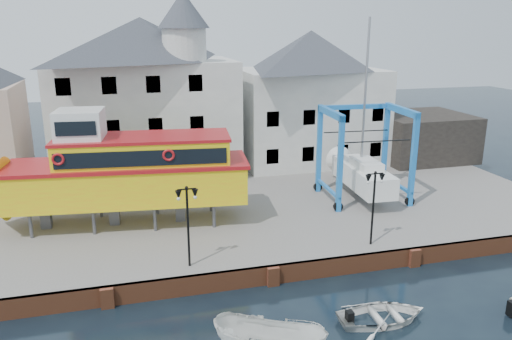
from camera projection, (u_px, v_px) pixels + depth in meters
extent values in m
plane|color=black|center=(273.00, 285.00, 25.18)|extent=(140.00, 140.00, 0.00)
cube|color=slate|center=(228.00, 203.00, 35.25)|extent=(44.00, 22.00, 1.00)
cube|color=brown|center=(272.00, 275.00, 25.15)|extent=(44.00, 0.25, 1.00)
cube|color=brown|center=(107.00, 298.00, 23.01)|extent=(0.60, 0.36, 1.00)
cube|color=brown|center=(273.00, 276.00, 25.00)|extent=(0.60, 0.36, 1.00)
cube|color=brown|center=(414.00, 258.00, 26.98)|extent=(0.60, 0.36, 1.00)
cube|color=beige|center=(146.00, 118.00, 39.57)|extent=(14.00, 8.00, 9.00)
pyramid|color=#323540|center=(141.00, 39.00, 37.86)|extent=(14.00, 8.00, 3.20)
cube|color=black|center=(72.00, 172.00, 35.34)|extent=(1.00, 0.08, 1.20)
cube|color=black|center=(116.00, 169.00, 36.09)|extent=(1.00, 0.08, 1.20)
cube|color=black|center=(158.00, 166.00, 36.83)|extent=(1.00, 0.08, 1.20)
cube|color=black|center=(198.00, 163.00, 37.57)|extent=(1.00, 0.08, 1.20)
cube|color=black|center=(68.00, 130.00, 34.50)|extent=(1.00, 0.08, 1.20)
cube|color=black|center=(113.00, 128.00, 35.25)|extent=(1.00, 0.08, 1.20)
cube|color=black|center=(156.00, 126.00, 35.99)|extent=(1.00, 0.08, 1.20)
cube|color=black|center=(197.00, 124.00, 36.73)|extent=(1.00, 0.08, 1.20)
cube|color=black|center=(63.00, 87.00, 33.67)|extent=(1.00, 0.08, 1.20)
cube|color=black|center=(109.00, 86.00, 34.41)|extent=(1.00, 0.08, 1.20)
cube|color=black|center=(153.00, 84.00, 35.15)|extent=(1.00, 0.08, 1.20)
cube|color=black|center=(196.00, 83.00, 35.90)|extent=(1.00, 0.08, 1.20)
cylinder|color=beige|center=(184.00, 45.00, 36.49)|extent=(3.20, 3.20, 2.40)
cone|color=#323540|center=(183.00, 9.00, 35.80)|extent=(3.80, 3.80, 2.60)
cube|color=beige|center=(309.00, 116.00, 43.64)|extent=(12.00, 8.00, 8.00)
pyramid|color=#323540|center=(311.00, 50.00, 42.08)|extent=(12.00, 8.00, 3.20)
cube|color=black|center=(272.00, 156.00, 39.52)|extent=(1.00, 0.08, 1.20)
cube|color=black|center=(308.00, 154.00, 40.27)|extent=(1.00, 0.08, 1.20)
cube|color=black|center=(342.00, 152.00, 41.01)|extent=(1.00, 0.08, 1.20)
cube|color=black|center=(375.00, 149.00, 41.75)|extent=(1.00, 0.08, 1.20)
cube|color=black|center=(273.00, 119.00, 38.68)|extent=(1.00, 0.08, 1.20)
cube|color=black|center=(309.00, 117.00, 39.43)|extent=(1.00, 0.08, 1.20)
cube|color=black|center=(344.00, 116.00, 40.17)|extent=(1.00, 0.08, 1.20)
cube|color=black|center=(378.00, 114.00, 40.91)|extent=(1.00, 0.08, 1.20)
cube|color=black|center=(420.00, 136.00, 44.82)|extent=(8.00, 7.00, 4.00)
cylinder|color=black|center=(188.00, 229.00, 24.47)|extent=(0.12, 0.12, 4.00)
cube|color=black|center=(187.00, 189.00, 23.89)|extent=(0.90, 0.06, 0.06)
sphere|color=black|center=(186.00, 188.00, 23.87)|extent=(0.16, 0.16, 0.16)
cone|color=black|center=(178.00, 195.00, 23.87)|extent=(0.32, 0.32, 0.45)
sphere|color=white|center=(179.00, 199.00, 23.92)|extent=(0.18, 0.18, 0.18)
cone|color=black|center=(195.00, 194.00, 24.07)|extent=(0.32, 0.32, 0.45)
sphere|color=white|center=(195.00, 197.00, 24.12)|extent=(0.18, 0.18, 0.18)
cylinder|color=black|center=(373.00, 210.00, 26.94)|extent=(0.12, 0.12, 4.00)
cube|color=black|center=(375.00, 174.00, 26.37)|extent=(0.90, 0.06, 0.06)
sphere|color=black|center=(376.00, 172.00, 26.35)|extent=(0.16, 0.16, 0.16)
cone|color=black|center=(368.00, 179.00, 26.35)|extent=(0.32, 0.32, 0.45)
sphere|color=white|center=(368.00, 182.00, 26.40)|extent=(0.18, 0.18, 0.18)
cone|color=black|center=(382.00, 178.00, 26.55)|extent=(0.32, 0.32, 0.45)
sphere|color=white|center=(382.00, 181.00, 26.60)|extent=(0.18, 0.18, 0.18)
cylinder|color=#59595E|center=(31.00, 226.00, 28.12)|extent=(0.22, 0.22, 1.48)
cylinder|color=#59595E|center=(43.00, 208.00, 30.74)|extent=(0.22, 0.22, 1.48)
cylinder|color=#59595E|center=(94.00, 222.00, 28.61)|extent=(0.22, 0.22, 1.48)
cylinder|color=#59595E|center=(101.00, 206.00, 31.23)|extent=(0.22, 0.22, 1.48)
cylinder|color=#59595E|center=(155.00, 219.00, 29.11)|extent=(0.22, 0.22, 1.48)
cylinder|color=#59595E|center=(157.00, 203.00, 31.73)|extent=(0.22, 0.22, 1.48)
cylinder|color=#59595E|center=(214.00, 215.00, 29.60)|extent=(0.22, 0.22, 1.48)
cylinder|color=#59595E|center=(211.00, 200.00, 32.22)|extent=(0.22, 0.22, 1.48)
cube|color=#59595E|center=(46.00, 216.00, 29.50)|extent=(0.64, 0.56, 1.48)
cube|color=#59595E|center=(114.00, 213.00, 30.06)|extent=(0.64, 0.56, 1.48)
cube|color=#59595E|center=(180.00, 209.00, 30.63)|extent=(0.64, 0.56, 1.48)
cube|color=yellow|center=(129.00, 183.00, 29.70)|extent=(14.13, 5.25, 2.17)
cube|color=#A41418|center=(128.00, 164.00, 29.37)|extent=(14.44, 5.44, 0.22)
cube|color=yellow|center=(144.00, 152.00, 29.31)|extent=(10.17, 4.42, 1.58)
cube|color=black|center=(142.00, 159.00, 27.68)|extent=(9.41, 1.11, 0.89)
cube|color=black|center=(146.00, 145.00, 30.92)|extent=(9.41, 1.11, 0.89)
cube|color=#A41418|center=(143.00, 137.00, 29.07)|extent=(10.37, 4.54, 0.18)
cube|color=white|center=(80.00, 125.00, 28.35)|extent=(2.83, 2.83, 1.79)
cube|color=black|center=(75.00, 129.00, 27.08)|extent=(2.15, 0.30, 0.79)
torus|color=#A41418|center=(58.00, 159.00, 26.96)|extent=(0.70, 0.21, 0.69)
torus|color=#A41418|center=(169.00, 155.00, 27.80)|extent=(0.70, 0.21, 0.69)
cube|color=#1F5EA5|center=(340.00, 165.00, 31.48)|extent=(0.33, 0.33, 6.25)
cylinder|color=black|center=(338.00, 207.00, 32.27)|extent=(0.64, 0.26, 0.62)
cube|color=#1F5EA5|center=(319.00, 149.00, 35.39)|extent=(0.33, 0.33, 6.25)
cylinder|color=black|center=(318.00, 187.00, 36.17)|extent=(0.64, 0.26, 0.62)
cube|color=#1F5EA5|center=(413.00, 161.00, 32.45)|extent=(0.33, 0.33, 6.25)
cylinder|color=black|center=(410.00, 201.00, 33.24)|extent=(0.64, 0.26, 0.62)
cube|color=#1F5EA5|center=(385.00, 146.00, 36.36)|extent=(0.33, 0.33, 6.25)
cylinder|color=black|center=(382.00, 183.00, 37.14)|extent=(0.64, 0.26, 0.62)
cube|color=#1F5EA5|center=(331.00, 113.00, 32.61)|extent=(0.58, 4.47, 0.44)
cube|color=#1F5EA5|center=(328.00, 188.00, 34.06)|extent=(0.48, 4.47, 0.19)
cube|color=#1F5EA5|center=(402.00, 110.00, 33.58)|extent=(0.58, 4.47, 0.44)
cube|color=#1F5EA5|center=(396.00, 184.00, 35.03)|extent=(0.48, 4.47, 0.19)
cube|color=#1F5EA5|center=(355.00, 107.00, 35.04)|extent=(5.36, 0.63, 0.31)
cube|color=white|center=(363.00, 176.00, 34.34)|extent=(2.45, 6.80, 1.43)
cone|color=white|center=(342.00, 161.00, 38.08)|extent=(2.13, 1.55, 2.05)
cube|color=#59595E|center=(362.00, 190.00, 34.63)|extent=(0.31, 1.62, 0.62)
cube|color=white|center=(366.00, 164.00, 33.65)|extent=(1.58, 2.76, 0.54)
cylinder|color=#99999E|center=(365.00, 94.00, 33.19)|extent=(0.17, 0.17, 9.81)
cube|color=black|center=(376.00, 141.00, 32.05)|extent=(4.75, 0.40, 0.05)
cube|color=black|center=(356.00, 131.00, 35.07)|extent=(4.75, 0.40, 0.05)
imported|color=white|center=(382.00, 321.00, 22.08)|extent=(4.11, 3.00, 0.83)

